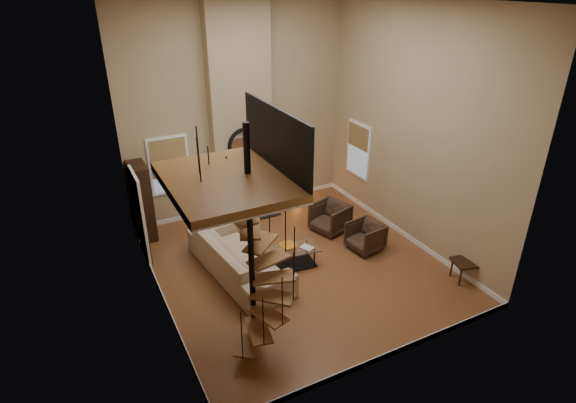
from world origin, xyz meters
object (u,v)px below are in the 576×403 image
armchair_near (332,217)px  coffee_table (289,256)px  sofa (238,257)px  armchair_far (367,235)px  hutch (142,202)px  floor_lamp (209,187)px  accent_lamp (296,189)px  side_chair (470,258)px

armchair_near → coffee_table: (-1.76, -1.02, -0.07)m
sofa → armchair_far: sofa is taller
hutch → armchair_near: hutch is taller
hutch → floor_lamp: (1.43, -0.91, 0.46)m
accent_lamp → side_chair: size_ratio=0.54×
coffee_table → side_chair: size_ratio=1.33×
armchair_near → hutch: bearing=-130.0°
coffee_table → floor_lamp: 2.51m
hutch → floor_lamp: 1.76m
sofa → armchair_far: (3.10, -0.47, -0.04)m
hutch → coffee_table: 3.88m
armchair_far → floor_lamp: floor_lamp is taller
hutch → sofa: hutch is taller
side_chair → hutch: bearing=138.8°
hutch → accent_lamp: hutch is taller
floor_lamp → side_chair: (4.30, -4.11, -0.89)m
side_chair → armchair_near: bearing=113.9°
hutch → coffee_table: hutch is taller
hutch → sofa: (1.46, -2.54, -0.55)m
coffee_table → floor_lamp: size_ratio=0.79×
sofa → armchair_near: sofa is taller
side_chair → accent_lamp: bearing=104.3°
armchair_near → floor_lamp: bearing=-124.7°
armchair_far → sofa: bearing=-106.4°
hutch → armchair_far: (4.56, -3.01, -0.60)m
armchair_far → floor_lamp: size_ratio=0.44×
floor_lamp → hutch: bearing=147.6°
armchair_far → accent_lamp: size_ratio=1.38×
sofa → coffee_table: (1.09, -0.31, -0.11)m
armchair_far → accent_lamp: 3.28m
accent_lamp → side_chair: side_chair is taller
hutch → accent_lamp: size_ratio=3.53×
armchair_near → side_chair: (1.42, -3.19, 0.17)m
accent_lamp → side_chair: 5.45m
armchair_far → side_chair: size_ratio=0.74×
sofa → floor_lamp: bearing=-5.8°
armchair_near → armchair_far: size_ratio=1.12×
sofa → coffee_table: bearing=-112.7°
floor_lamp → side_chair: size_ratio=1.69×
coffee_table → accent_lamp: accent_lamp is taller
sofa → hutch: bearing=23.1°
sofa → side_chair: side_chair is taller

